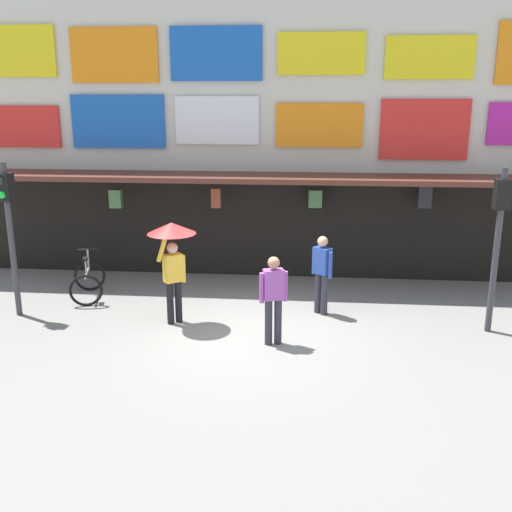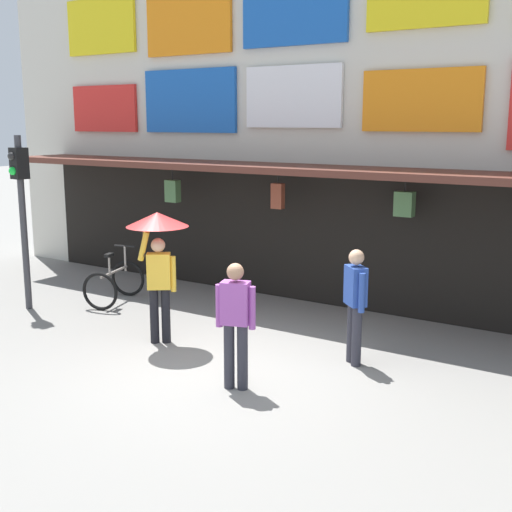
# 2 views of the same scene
# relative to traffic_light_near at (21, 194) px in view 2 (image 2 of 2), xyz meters

# --- Properties ---
(ground_plane) EXTENTS (80.00, 80.00, 0.00)m
(ground_plane) POSITION_rel_traffic_light_near_xyz_m (4.99, -0.66, -2.14)
(ground_plane) COLOR gray
(shopfront) EXTENTS (18.00, 2.60, 8.00)m
(shopfront) POSITION_rel_traffic_light_near_xyz_m (4.99, 3.91, 1.82)
(shopfront) COLOR beige
(shopfront) RESTS_ON ground
(traffic_light_near) EXTENTS (0.31, 0.34, 3.20)m
(traffic_light_near) POSITION_rel_traffic_light_near_xyz_m (0.00, 0.00, 0.00)
(traffic_light_near) COLOR #38383D
(traffic_light_near) RESTS_ON ground
(bicycle_parked) EXTENTS (1.02, 1.32, 1.05)m
(bicycle_parked) POSITION_rel_traffic_light_near_xyz_m (1.07, 1.18, -1.75)
(bicycle_parked) COLOR black
(bicycle_parked) RESTS_ON ground
(pedestrian_with_umbrella) EXTENTS (0.96, 0.96, 2.08)m
(pedestrian_with_umbrella) POSITION_rel_traffic_light_near_xyz_m (3.37, -0.13, -0.50)
(pedestrian_with_umbrella) COLOR black
(pedestrian_with_umbrella) RESTS_ON ground
(pedestrian_in_green) EXTENTS (0.41, 0.41, 1.68)m
(pedestrian_in_green) POSITION_rel_traffic_light_near_xyz_m (6.33, 0.68, -1.19)
(pedestrian_in_green) COLOR #2D2D38
(pedestrian_in_green) RESTS_ON ground
(pedestrian_in_blue) EXTENTS (0.51, 0.32, 1.68)m
(pedestrian_in_blue) POSITION_rel_traffic_light_near_xyz_m (5.43, -1.00, -1.19)
(pedestrian_in_blue) COLOR #2D2D38
(pedestrian_in_blue) RESTS_ON ground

